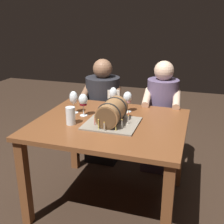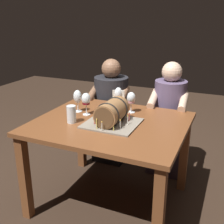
% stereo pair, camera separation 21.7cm
% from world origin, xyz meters
% --- Properties ---
extents(ground_plane, '(8.00, 8.00, 0.00)m').
position_xyz_m(ground_plane, '(0.00, 0.00, 0.00)').
color(ground_plane, '#332319').
extents(dining_table, '(1.19, 1.01, 0.76)m').
position_xyz_m(dining_table, '(0.00, 0.00, 0.64)').
color(dining_table, brown).
rests_on(dining_table, ground).
extents(barrel_cake, '(0.41, 0.38, 0.20)m').
position_xyz_m(barrel_cake, '(0.03, -0.04, 0.84)').
color(barrel_cake, gray).
rests_on(barrel_cake, dining_table).
extents(wine_glass_white, '(0.07, 0.07, 0.18)m').
position_xyz_m(wine_glass_white, '(-0.09, 0.38, 0.87)').
color(wine_glass_white, white).
rests_on(wine_glass_white, dining_table).
extents(wine_glass_empty, '(0.07, 0.07, 0.19)m').
position_xyz_m(wine_glass_empty, '(-0.36, 0.11, 0.89)').
color(wine_glass_empty, white).
rests_on(wine_glass_empty, dining_table).
extents(wine_glass_rose, '(0.07, 0.07, 0.18)m').
position_xyz_m(wine_glass_rose, '(0.07, 0.28, 0.88)').
color(wine_glass_rose, white).
rests_on(wine_glass_rose, dining_table).
extents(wine_glass_red, '(0.08, 0.08, 0.19)m').
position_xyz_m(wine_glass_red, '(-0.26, 0.07, 0.89)').
color(wine_glass_red, white).
rests_on(wine_glass_red, dining_table).
extents(beer_pint, '(0.07, 0.07, 0.14)m').
position_xyz_m(beer_pint, '(-0.27, -0.14, 0.82)').
color(beer_pint, white).
rests_on(beer_pint, dining_table).
extents(menu_card, '(0.11, 0.04, 0.16)m').
position_xyz_m(menu_card, '(-0.09, 0.38, 0.84)').
color(menu_card, silver).
rests_on(menu_card, dining_table).
extents(person_seated_left, '(0.44, 0.52, 1.14)m').
position_xyz_m(person_seated_left, '(-0.31, 0.72, 0.53)').
color(person_seated_left, black).
rests_on(person_seated_left, ground).
extents(person_seated_right, '(0.37, 0.47, 1.15)m').
position_xyz_m(person_seated_right, '(0.32, 0.72, 0.51)').
color(person_seated_right, '#372D40').
rests_on(person_seated_right, ground).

